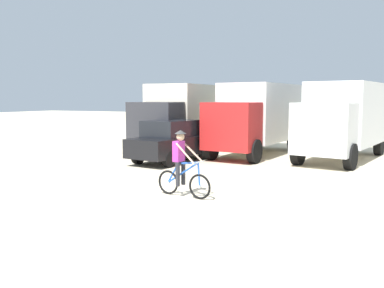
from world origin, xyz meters
The scene contains 6 objects.
ground_plane centered at (0.00, 0.00, 0.00)m, with size 120.00×120.00×0.00m, color beige.
box_truck_cream_rv centered at (-2.93, 9.59, 1.87)m, with size 2.55×6.81×3.35m.
box_truck_white_box centered at (0.86, 9.74, 1.87)m, with size 3.07×6.96×3.35m.
box_truck_avon_van centered at (4.75, 9.80, 1.87)m, with size 3.45×7.05×3.35m.
sedan_parked centered at (-1.71, 5.87, 0.88)m, with size 2.34×4.41×1.76m.
cyclist_orange_shirt centered at (1.49, 0.43, 0.85)m, with size 1.72×0.54×1.82m.
Camera 1 is at (6.53, -9.63, 2.67)m, focal length 39.26 mm.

